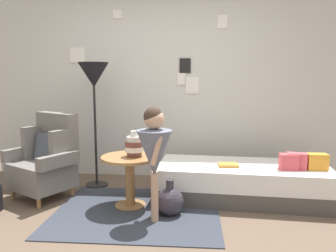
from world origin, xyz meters
The scene contains 14 objects.
ground_plane centered at (0.00, 0.00, 0.00)m, with size 12.00×12.00×0.00m, color brown.
gallery_wall centered at (0.00, 1.95, 1.30)m, with size 4.80×0.12×2.60m.
rug centered at (-0.14, 0.59, 0.01)m, with size 1.68×1.41×0.01m, color #333842.
armchair centered at (-1.27, 0.97, 0.44)m, with size 0.90×0.83×0.97m.
daybed centered at (0.99, 1.06, 0.20)m, with size 1.96×0.95×0.40m.
pillow_head centered at (1.75, 0.92, 0.49)m, with size 0.21×0.12×0.17m, color orange.
pillow_mid centered at (1.54, 0.92, 0.49)m, with size 0.20×0.12×0.18m, color #D64C56.
pillow_back centered at (1.45, 0.89, 0.48)m, with size 0.19×0.12×0.17m, color #D64C56.
side_table centered at (-0.24, 0.74, 0.40)m, with size 0.61×0.61×0.55m.
vase_striped centered at (-0.19, 0.73, 0.67)m, with size 0.20×0.20×0.27m.
floor_lamp centered at (-0.81, 1.40, 1.35)m, with size 0.37×0.37×1.57m.
person_child centered at (0.06, 0.40, 0.70)m, with size 0.34×0.34×1.11m.
book_on_daybed centered at (0.82, 0.98, 0.42)m, with size 0.22×0.16×0.03m, color #C58635.
demijohn_near centered at (0.20, 0.53, 0.15)m, with size 0.28×0.28×0.37m.
Camera 1 is at (0.43, -2.65, 1.36)m, focal length 35.42 mm.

